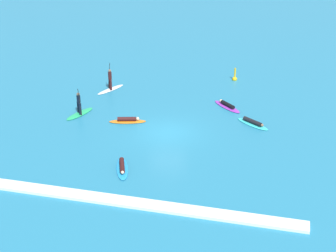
{
  "coord_description": "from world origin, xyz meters",
  "views": [
    {
      "loc": [
        7.63,
        -31.34,
        15.99
      ],
      "look_at": [
        0.0,
        0.0,
        0.5
      ],
      "focal_mm": 54.42,
      "sensor_mm": 36.0,
      "label": 1
    }
  ],
  "objects_px": {
    "surfer_on_green_board": "(79,110)",
    "marker_buoy": "(235,78)",
    "surfer_on_purple_board": "(227,106)",
    "surfer_on_white_board": "(110,84)",
    "surfer_on_orange_board": "(128,120)",
    "surfer_on_blue_board": "(122,167)",
    "surfer_on_teal_board": "(253,123)"
  },
  "relations": [
    {
      "from": "surfer_on_purple_board",
      "to": "surfer_on_green_board",
      "type": "distance_m",
      "value": 11.47
    },
    {
      "from": "surfer_on_blue_board",
      "to": "surfer_on_white_board",
      "type": "bearing_deg",
      "value": -177.82
    },
    {
      "from": "surfer_on_green_board",
      "to": "surfer_on_orange_board",
      "type": "bearing_deg",
      "value": 103.56
    },
    {
      "from": "surfer_on_orange_board",
      "to": "surfer_on_white_board",
      "type": "relative_size",
      "value": 0.94
    },
    {
      "from": "surfer_on_purple_board",
      "to": "surfer_on_blue_board",
      "type": "relative_size",
      "value": 0.92
    },
    {
      "from": "surfer_on_purple_board",
      "to": "surfer_on_orange_board",
      "type": "xyz_separation_m",
      "value": [
        -6.76,
        -4.47,
        0.01
      ]
    },
    {
      "from": "surfer_on_teal_board",
      "to": "marker_buoy",
      "type": "height_order",
      "value": "marker_buoy"
    },
    {
      "from": "marker_buoy",
      "to": "surfer_on_green_board",
      "type": "bearing_deg",
      "value": -135.93
    },
    {
      "from": "surfer_on_orange_board",
      "to": "surfer_on_white_board",
      "type": "distance_m",
      "value": 6.74
    },
    {
      "from": "surfer_on_white_board",
      "to": "surfer_on_green_board",
      "type": "bearing_deg",
      "value": -160.71
    },
    {
      "from": "surfer_on_orange_board",
      "to": "marker_buoy",
      "type": "xyz_separation_m",
      "value": [
        6.6,
        10.67,
        0.08
      ]
    },
    {
      "from": "surfer_on_teal_board",
      "to": "surfer_on_white_board",
      "type": "distance_m",
      "value": 13.08
    },
    {
      "from": "surfer_on_purple_board",
      "to": "surfer_on_blue_board",
      "type": "xyz_separation_m",
      "value": [
        -4.99,
        -11.1,
        0.01
      ]
    },
    {
      "from": "surfer_on_blue_board",
      "to": "surfer_on_teal_board",
      "type": "xyz_separation_m",
      "value": [
        7.26,
        8.35,
        -0.0
      ]
    },
    {
      "from": "surfer_on_green_board",
      "to": "surfer_on_purple_board",
      "type": "bearing_deg",
      "value": 130.41
    },
    {
      "from": "surfer_on_teal_board",
      "to": "marker_buoy",
      "type": "xyz_separation_m",
      "value": [
        -2.42,
        8.94,
        0.08
      ]
    },
    {
      "from": "surfer_on_orange_board",
      "to": "surfer_on_white_board",
      "type": "height_order",
      "value": "surfer_on_white_board"
    },
    {
      "from": "surfer_on_blue_board",
      "to": "surfer_on_white_board",
      "type": "height_order",
      "value": "surfer_on_white_board"
    },
    {
      "from": "surfer_on_blue_board",
      "to": "marker_buoy",
      "type": "bearing_deg",
      "value": 144.02
    },
    {
      "from": "surfer_on_green_board",
      "to": "surfer_on_white_board",
      "type": "xyz_separation_m",
      "value": [
        0.57,
        5.38,
        0.11
      ]
    },
    {
      "from": "surfer_on_blue_board",
      "to": "surfer_on_green_board",
      "type": "relative_size",
      "value": 1.0
    },
    {
      "from": "surfer_on_teal_board",
      "to": "marker_buoy",
      "type": "relative_size",
      "value": 2.19
    },
    {
      "from": "surfer_on_teal_board",
      "to": "surfer_on_blue_board",
      "type": "bearing_deg",
      "value": -96.05
    },
    {
      "from": "surfer_on_green_board",
      "to": "marker_buoy",
      "type": "xyz_separation_m",
      "value": [
        10.57,
        10.24,
        -0.18
      ]
    },
    {
      "from": "surfer_on_white_board",
      "to": "surfer_on_teal_board",
      "type": "bearing_deg",
      "value": -82.85
    },
    {
      "from": "surfer_on_blue_board",
      "to": "surfer_on_teal_board",
      "type": "bearing_deg",
      "value": 118.66
    },
    {
      "from": "surfer_on_green_board",
      "to": "surfer_on_orange_board",
      "type": "xyz_separation_m",
      "value": [
        3.97,
        -0.43,
        -0.26
      ]
    },
    {
      "from": "surfer_on_teal_board",
      "to": "surfer_on_white_board",
      "type": "relative_size",
      "value": 0.91
    },
    {
      "from": "surfer_on_blue_board",
      "to": "marker_buoy",
      "type": "height_order",
      "value": "marker_buoy"
    },
    {
      "from": "surfer_on_white_board",
      "to": "marker_buoy",
      "type": "distance_m",
      "value": 11.12
    },
    {
      "from": "surfer_on_teal_board",
      "to": "surfer_on_green_board",
      "type": "distance_m",
      "value": 13.06
    },
    {
      "from": "surfer_on_purple_board",
      "to": "surfer_on_green_board",
      "type": "relative_size",
      "value": 0.92
    }
  ]
}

